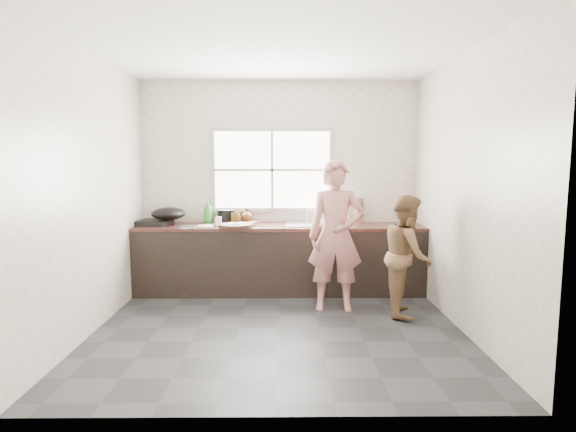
{
  "coord_description": "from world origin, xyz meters",
  "views": [
    {
      "loc": [
        0.06,
        -4.34,
        1.63
      ],
      "look_at": [
        0.1,
        0.65,
        1.05
      ],
      "focal_mm": 28.0,
      "sensor_mm": 36.0,
      "label": 1
    }
  ],
  "objects_px": {
    "dish_rack": "(344,210)",
    "wok": "(168,214)",
    "bottle_brown_short": "(247,216)",
    "pot_lid_right": "(213,224)",
    "plate_food": "(206,226)",
    "bowl_mince": "(237,225)",
    "woman": "(336,241)",
    "person_side": "(407,255)",
    "bowl_held": "(319,225)",
    "bowl_crabs": "(323,225)",
    "pot_lid_left": "(188,227)",
    "black_pot": "(227,216)",
    "burner": "(154,222)",
    "bottle_brown_tall": "(235,216)",
    "bottle_green": "(208,211)",
    "glass_jar": "(219,221)",
    "cutting_board": "(236,226)"
  },
  "relations": [
    {
      "from": "bowl_mince",
      "to": "dish_rack",
      "type": "xyz_separation_m",
      "value": [
        1.36,
        0.44,
        0.14
      ]
    },
    {
      "from": "bottle_brown_short",
      "to": "burner",
      "type": "bearing_deg",
      "value": -171.36
    },
    {
      "from": "bottle_brown_short",
      "to": "wok",
      "type": "xyz_separation_m",
      "value": [
        -0.98,
        -0.18,
        0.05
      ]
    },
    {
      "from": "bowl_mince",
      "to": "bowl_crabs",
      "type": "distance_m",
      "value": 1.06
    },
    {
      "from": "plate_food",
      "to": "wok",
      "type": "height_order",
      "value": "wok"
    },
    {
      "from": "black_pot",
      "to": "plate_food",
      "type": "bearing_deg",
      "value": -120.83
    },
    {
      "from": "glass_jar",
      "to": "wok",
      "type": "height_order",
      "value": "wok"
    },
    {
      "from": "wok",
      "to": "pot_lid_right",
      "type": "bearing_deg",
      "value": -0.62
    },
    {
      "from": "bottle_green",
      "to": "dish_rack",
      "type": "bearing_deg",
      "value": 0.25
    },
    {
      "from": "pot_lid_left",
      "to": "bowl_crabs",
      "type": "bearing_deg",
      "value": 0.0
    },
    {
      "from": "person_side",
      "to": "bottle_brown_short",
      "type": "xyz_separation_m",
      "value": [
        -1.82,
        1.1,
        0.3
      ]
    },
    {
      "from": "bowl_mince",
      "to": "pot_lid_right",
      "type": "bearing_deg",
      "value": 142.44
    },
    {
      "from": "burner",
      "to": "wok",
      "type": "relative_size",
      "value": 0.92
    },
    {
      "from": "black_pot",
      "to": "wok",
      "type": "relative_size",
      "value": 0.57
    },
    {
      "from": "dish_rack",
      "to": "wok",
      "type": "bearing_deg",
      "value": -179.33
    },
    {
      "from": "bottle_brown_short",
      "to": "black_pot",
      "type": "bearing_deg",
      "value": 180.0
    },
    {
      "from": "black_pot",
      "to": "dish_rack",
      "type": "xyz_separation_m",
      "value": [
        1.53,
        0.0,
        0.08
      ]
    },
    {
      "from": "woman",
      "to": "bowl_mince",
      "type": "bearing_deg",
      "value": 159.83
    },
    {
      "from": "black_pot",
      "to": "wok",
      "type": "xyz_separation_m",
      "value": [
        -0.72,
        -0.18,
        0.05
      ]
    },
    {
      "from": "bowl_crabs",
      "to": "woman",
      "type": "bearing_deg",
      "value": -79.29
    },
    {
      "from": "bowl_crabs",
      "to": "burner",
      "type": "bearing_deg",
      "value": 173.0
    },
    {
      "from": "woman",
      "to": "glass_jar",
      "type": "bearing_deg",
      "value": 157.45
    },
    {
      "from": "bottle_brown_short",
      "to": "bowl_crabs",
      "type": "bearing_deg",
      "value": -24.45
    },
    {
      "from": "plate_food",
      "to": "bowl_crabs",
      "type": "bearing_deg",
      "value": -2.74
    },
    {
      "from": "cutting_board",
      "to": "pot_lid_left",
      "type": "relative_size",
      "value": 1.68
    },
    {
      "from": "woman",
      "to": "bottle_green",
      "type": "height_order",
      "value": "woman"
    },
    {
      "from": "black_pot",
      "to": "dish_rack",
      "type": "bearing_deg",
      "value": 0.0
    },
    {
      "from": "person_side",
      "to": "pot_lid_left",
      "type": "height_order",
      "value": "person_side"
    },
    {
      "from": "bottle_brown_tall",
      "to": "black_pot",
      "type": "bearing_deg",
      "value": 136.54
    },
    {
      "from": "woman",
      "to": "wok",
      "type": "xyz_separation_m",
      "value": [
        -2.05,
        0.76,
        0.22
      ]
    },
    {
      "from": "black_pot",
      "to": "bowl_crabs",
      "type": "bearing_deg",
      "value": -19.7
    },
    {
      "from": "dish_rack",
      "to": "pot_lid_right",
      "type": "relative_size",
      "value": 2.05
    },
    {
      "from": "bottle_brown_short",
      "to": "burner",
      "type": "xyz_separation_m",
      "value": [
        -1.17,
        -0.18,
        -0.06
      ]
    },
    {
      "from": "woman",
      "to": "bottle_brown_short",
      "type": "height_order",
      "value": "woman"
    },
    {
      "from": "woman",
      "to": "pot_lid_left",
      "type": "height_order",
      "value": "woman"
    },
    {
      "from": "woman",
      "to": "bowl_mince",
      "type": "distance_m",
      "value": 1.26
    },
    {
      "from": "person_side",
      "to": "plate_food",
      "type": "bearing_deg",
      "value": 81.73
    },
    {
      "from": "bowl_held",
      "to": "dish_rack",
      "type": "distance_m",
      "value": 0.59
    },
    {
      "from": "pot_lid_left",
      "to": "woman",
      "type": "bearing_deg",
      "value": -15.88
    },
    {
      "from": "bowl_crabs",
      "to": "wok",
      "type": "height_order",
      "value": "wok"
    },
    {
      "from": "dish_rack",
      "to": "pot_lid_right",
      "type": "distance_m",
      "value": 1.71
    },
    {
      "from": "bowl_held",
      "to": "dish_rack",
      "type": "bearing_deg",
      "value": 50.45
    },
    {
      "from": "plate_food",
      "to": "pot_lid_right",
      "type": "bearing_deg",
      "value": 71.09
    },
    {
      "from": "bowl_held",
      "to": "burner",
      "type": "height_order",
      "value": "bowl_held"
    },
    {
      "from": "black_pot",
      "to": "pot_lid_left",
      "type": "bearing_deg",
      "value": -134.13
    },
    {
      "from": "burner",
      "to": "bowl_held",
      "type": "bearing_deg",
      "value": -7.19
    },
    {
      "from": "bowl_held",
      "to": "bottle_brown_short",
      "type": "relative_size",
      "value": 1.1
    },
    {
      "from": "plate_food",
      "to": "bottle_brown_short",
      "type": "height_order",
      "value": "bottle_brown_short"
    },
    {
      "from": "person_side",
      "to": "bowl_crabs",
      "type": "height_order",
      "value": "person_side"
    },
    {
      "from": "bowl_crabs",
      "to": "bottle_brown_short",
      "type": "height_order",
      "value": "bottle_brown_short"
    }
  ]
}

